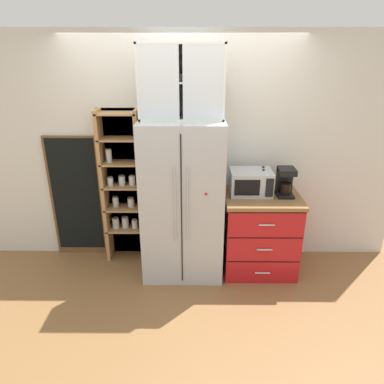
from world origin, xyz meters
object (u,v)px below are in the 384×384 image
mug_cream (264,193)px  bottle_clear (262,181)px  coffee_maker (285,181)px  microwave (251,182)px  chalkboard_menu (77,198)px  bottle_green (262,183)px  refrigerator (183,199)px

mug_cream → bottle_clear: bearing=90.9°
coffee_maker → mug_cream: 0.26m
microwave → mug_cream: size_ratio=3.63×
mug_cream → chalkboard_menu: size_ratio=0.08×
coffee_maker → bottle_green: bearing=170.4°
microwave → chalkboard_menu: size_ratio=0.30×
bottle_green → chalkboard_menu: size_ratio=0.19×
mug_cream → chalkboard_menu: bearing=170.8°
refrigerator → microwave: size_ratio=3.90×
mug_cream → microwave: bearing=144.1°
coffee_maker → bottle_green: size_ratio=1.12×
microwave → coffee_maker: coffee_maker is taller
microwave → mug_cream: (0.13, -0.09, -0.09)m
mug_cream → bottle_green: bottle_green is taller
refrigerator → bottle_clear: bearing=6.1°
bottle_green → chalkboard_menu: (-2.10, 0.25, -0.28)m
mug_cream → chalkboard_menu: (-2.11, 0.34, -0.20)m
chalkboard_menu → coffee_maker: bearing=-7.1°
refrigerator → microwave: refrigerator is taller
bottle_clear → bottle_green: bottle_clear is taller
chalkboard_menu → bottle_green: bearing=-6.9°
refrigerator → microwave: (0.73, 0.07, 0.17)m
microwave → mug_cream: microwave is taller
microwave → coffee_maker: size_ratio=1.42×
coffee_maker → bottle_clear: bearing=164.2°
bottle_clear → chalkboard_menu: (-2.10, 0.23, -0.29)m
mug_cream → bottle_clear: size_ratio=0.41×
mug_cream → bottle_clear: (-0.00, 0.11, 0.09)m
coffee_maker → mug_cream: bearing=-167.6°
coffee_maker → microwave: bearing=173.2°
microwave → mug_cream: bearing=-35.9°
refrigerator → coffee_maker: 1.10m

